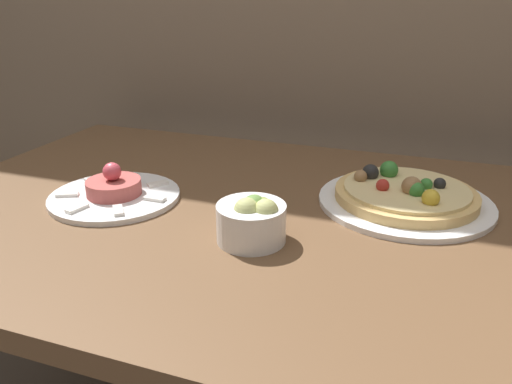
% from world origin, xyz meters
% --- Properties ---
extents(dining_table, '(1.46, 0.82, 0.80)m').
position_xyz_m(dining_table, '(0.00, 0.41, 0.70)').
color(dining_table, brown).
rests_on(dining_table, ground_plane).
extents(pizza_plate, '(0.31, 0.31, 0.06)m').
position_xyz_m(pizza_plate, '(0.15, 0.53, 0.82)').
color(pizza_plate, white).
rests_on(pizza_plate, dining_table).
extents(tartare_plate, '(0.24, 0.24, 0.07)m').
position_xyz_m(tartare_plate, '(-0.36, 0.37, 0.81)').
color(tartare_plate, white).
rests_on(tartare_plate, dining_table).
extents(small_bowl, '(0.11, 0.11, 0.08)m').
position_xyz_m(small_bowl, '(-0.06, 0.30, 0.84)').
color(small_bowl, white).
rests_on(small_bowl, dining_table).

